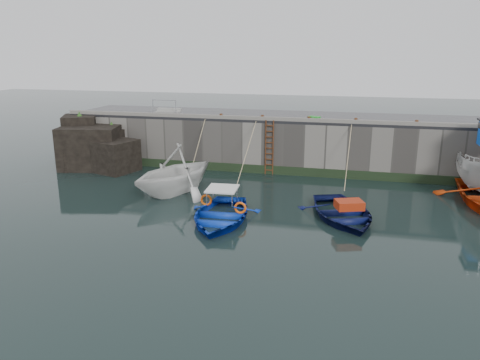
% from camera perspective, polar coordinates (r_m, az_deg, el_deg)
% --- Properties ---
extents(ground, '(120.00, 120.00, 0.00)m').
position_cam_1_polar(ground, '(18.14, 4.09, -7.50)').
color(ground, black).
rests_on(ground, ground).
extents(quay_back, '(30.00, 5.00, 3.00)m').
position_cam_1_polar(quay_back, '(29.63, 8.31, 4.54)').
color(quay_back, slate).
rests_on(quay_back, ground).
extents(road_back, '(30.00, 5.00, 0.16)m').
position_cam_1_polar(road_back, '(29.37, 8.43, 7.56)').
color(road_back, black).
rests_on(road_back, quay_back).
extents(kerb_back, '(30.00, 0.30, 0.20)m').
position_cam_1_polar(kerb_back, '(27.03, 7.95, 7.28)').
color(kerb_back, slate).
rests_on(kerb_back, road_back).
extents(algae_back, '(30.00, 0.08, 0.50)m').
position_cam_1_polar(algae_back, '(27.44, 7.67, 0.99)').
color(algae_back, black).
rests_on(algae_back, ground).
extents(rock_outcrop, '(5.85, 4.24, 3.41)m').
position_cam_1_polar(rock_outcrop, '(30.55, -17.34, 3.86)').
color(rock_outcrop, black).
rests_on(rock_outcrop, ground).
extents(ladder, '(0.51, 0.08, 3.20)m').
position_cam_1_polar(ladder, '(27.36, 3.59, 3.95)').
color(ladder, '#3F1E0F').
rests_on(ladder, ground).
extents(boat_near_white, '(6.29, 6.68, 2.80)m').
position_cam_1_polar(boat_near_white, '(24.47, -7.90, -1.43)').
color(boat_near_white, silver).
rests_on(boat_near_white, ground).
extents(boat_near_white_rope, '(0.04, 3.45, 3.10)m').
position_cam_1_polar(boat_near_white_rope, '(27.74, -5.16, 0.70)').
color(boat_near_white_rope, tan).
rests_on(boat_near_white_rope, ground).
extents(boat_near_blue, '(3.77, 5.04, 1.00)m').
position_cam_1_polar(boat_near_blue, '(20.27, -2.44, -4.93)').
color(boat_near_blue, '#0C32B6').
rests_on(boat_near_blue, ground).
extents(boat_near_blue_rope, '(0.04, 6.32, 3.10)m').
position_cam_1_polar(boat_near_blue_rope, '(25.21, 0.96, -0.77)').
color(boat_near_blue_rope, tan).
rests_on(boat_near_blue_rope, ground).
extents(boat_near_navy, '(4.92, 5.75, 1.01)m').
position_cam_1_polar(boat_near_navy, '(21.01, 12.32, -4.54)').
color(boat_near_navy, '#0A1142').
rests_on(boat_near_navy, ground).
extents(boat_near_navy_rope, '(0.04, 4.94, 3.10)m').
position_cam_1_polar(boat_near_navy_rope, '(25.38, 12.67, -1.04)').
color(boat_near_navy_rope, tan).
rests_on(boat_near_navy_rope, ground).
extents(fish_crate, '(0.74, 0.60, 0.27)m').
position_cam_1_polar(fish_crate, '(27.30, 9.03, 7.40)').
color(fish_crate, green).
rests_on(fish_crate, road_back).
extents(railing, '(1.60, 1.05, 1.00)m').
position_cam_1_polar(railing, '(30.23, -8.71, 8.31)').
color(railing, '#A5A8AD').
rests_on(railing, road_back).
extents(bollard_a, '(0.18, 0.18, 0.28)m').
position_cam_1_polar(bollard_a, '(28.07, -2.32, 7.80)').
color(bollard_a, '#3F1E0F').
rests_on(bollard_a, road_back).
extents(bollard_b, '(0.18, 0.18, 0.28)m').
position_cam_1_polar(bollard_b, '(27.49, 2.74, 7.63)').
color(bollard_b, '#3F1E0F').
rests_on(bollard_b, road_back).
extents(bollard_c, '(0.18, 0.18, 0.28)m').
position_cam_1_polar(bollard_c, '(27.10, 8.39, 7.37)').
color(bollard_c, '#3F1E0F').
rests_on(bollard_c, road_back).
extents(bollard_d, '(0.18, 0.18, 0.28)m').
position_cam_1_polar(bollard_d, '(26.98, 13.93, 7.04)').
color(bollard_d, '#3F1E0F').
rests_on(bollard_d, road_back).
extents(bollard_e, '(0.18, 0.18, 0.28)m').
position_cam_1_polar(bollard_e, '(27.18, 20.72, 6.56)').
color(bollard_e, '#3F1E0F').
rests_on(bollard_e, road_back).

